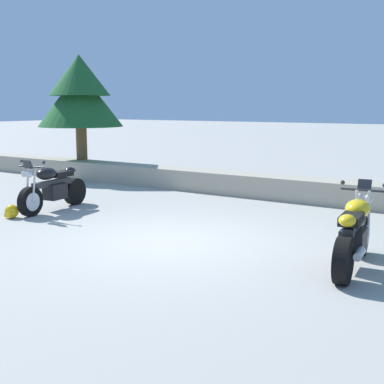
# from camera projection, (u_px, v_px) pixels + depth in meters

# --- Properties ---
(ground_plane) EXTENTS (120.00, 120.00, 0.00)m
(ground_plane) POSITION_uv_depth(u_px,v_px,m) (171.00, 241.00, 8.70)
(ground_plane) COLOR #A3A099
(stone_wall) EXTENTS (36.00, 0.80, 0.55)m
(stone_wall) POSITION_uv_depth(u_px,v_px,m) (284.00, 188.00, 12.61)
(stone_wall) COLOR #A89E89
(stone_wall) RESTS_ON ground
(motorcycle_black_near_left) EXTENTS (0.71, 2.06, 1.18)m
(motorcycle_black_near_left) POSITION_uv_depth(u_px,v_px,m) (53.00, 188.00, 11.22)
(motorcycle_black_near_left) COLOR black
(motorcycle_black_near_left) RESTS_ON ground
(motorcycle_yellow_centre) EXTENTS (0.68, 2.07, 1.18)m
(motorcycle_yellow_centre) POSITION_uv_depth(u_px,v_px,m) (354.00, 235.00, 7.20)
(motorcycle_yellow_centre) COLOR black
(motorcycle_yellow_centre) RESTS_ON ground
(rider_helmet) EXTENTS (0.28, 0.28, 0.28)m
(rider_helmet) POSITION_uv_depth(u_px,v_px,m) (11.00, 212.00, 10.48)
(rider_helmet) COLOR yellow
(rider_helmet) RESTS_ON ground
(pine_tree_far_left) EXTENTS (2.69, 2.69, 3.32)m
(pine_tree_far_left) POSITION_uv_depth(u_px,v_px,m) (80.00, 93.00, 16.25)
(pine_tree_far_left) COLOR brown
(pine_tree_far_left) RESTS_ON stone_wall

